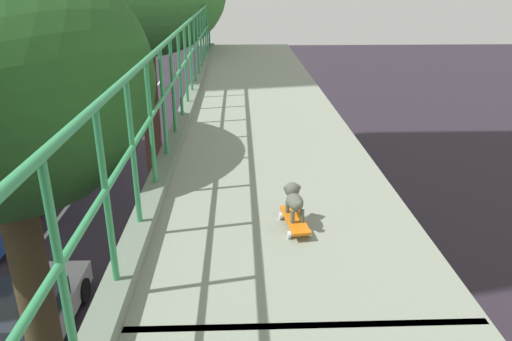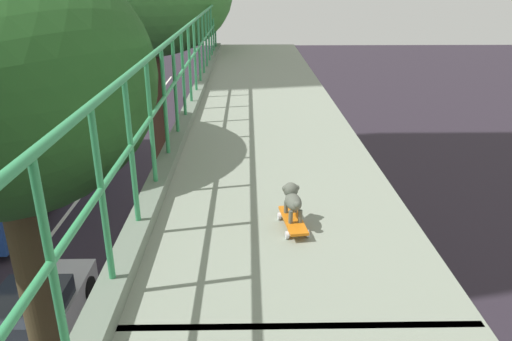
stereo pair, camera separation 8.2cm
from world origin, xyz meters
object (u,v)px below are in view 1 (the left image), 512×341
Objects in this scene: car_silver_fifth at (28,319)px; toy_skateboard at (295,220)px; city_bus at (27,142)px; small_dog at (294,198)px.

toy_skateboard is (5.40, -5.47, 5.34)m from car_silver_fifth.
toy_skateboard is at bearing -58.65° from city_bus.
city_bus is 20.70× the size of toy_skateboard.
small_dog reaches higher than toy_skateboard.
car_silver_fifth is at bearing 134.95° from small_dog.
city_bus reaches higher than car_silver_fifth.
car_silver_fifth is 9.42m from city_bus.
car_silver_fifth is 11.34× the size of small_dog.
small_dog reaches higher than car_silver_fifth.
small_dog is (8.64, -14.13, 4.13)m from city_bus.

